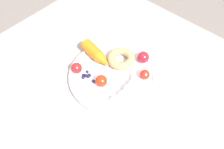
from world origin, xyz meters
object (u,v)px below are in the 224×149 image
(dining_table, at_px, (108,91))
(tomato_far, at_px, (77,68))
(blueberry_pile, at_px, (88,76))
(tomato_near, at_px, (101,81))
(tomato_extra, at_px, (143,57))
(donut, at_px, (121,58))
(plate, at_px, (112,75))
(carrot_orange, at_px, (97,55))
(tomato_mid, at_px, (145,74))
(banana, at_px, (126,88))

(dining_table, distance_m, tomato_far, 0.17)
(blueberry_pile, xyz_separation_m, tomato_near, (-0.05, -0.01, 0.01))
(blueberry_pile, height_order, tomato_extra, tomato_extra)
(donut, height_order, tomato_far, tomato_far)
(tomato_extra, bearing_deg, donut, 42.23)
(dining_table, distance_m, tomato_near, 0.14)
(tomato_far, bearing_deg, dining_table, -142.70)
(plate, relative_size, carrot_orange, 2.15)
(blueberry_pile, height_order, tomato_mid, tomato_mid)
(plate, xyz_separation_m, donut, (0.02, -0.07, 0.02))
(tomato_mid, bearing_deg, tomato_far, 35.25)
(banana, bearing_deg, dining_table, -6.99)
(banana, height_order, tomato_near, tomato_near)
(blueberry_pile, relative_size, tomato_mid, 1.60)
(carrot_orange, height_order, tomato_mid, carrot_orange)
(tomato_near, bearing_deg, carrot_orange, -38.51)
(plate, bearing_deg, banana, 167.20)
(tomato_near, bearing_deg, tomato_far, 9.46)
(carrot_orange, bearing_deg, plate, 168.55)
(carrot_orange, bearing_deg, tomato_extra, -142.38)
(donut, bearing_deg, dining_table, 90.59)
(dining_table, relative_size, plate, 3.09)
(plate, height_order, banana, banana)
(plate, xyz_separation_m, tomato_mid, (-0.09, -0.06, 0.02))
(plate, height_order, tomato_extra, tomato_extra)
(donut, relative_size, tomato_near, 2.52)
(banana, height_order, blueberry_pile, banana)
(donut, bearing_deg, tomato_far, 58.45)
(dining_table, distance_m, plate, 0.11)
(dining_table, height_order, tomato_mid, tomato_mid)
(plate, xyz_separation_m, banana, (-0.08, 0.02, 0.02))
(donut, height_order, tomato_mid, tomato_mid)
(carrot_orange, xyz_separation_m, tomato_near, (-0.09, 0.07, -0.00))
(donut, xyz_separation_m, tomato_extra, (-0.06, -0.05, 0.01))
(plate, distance_m, tomato_far, 0.12)
(plate, distance_m, banana, 0.08)
(banana, xyz_separation_m, tomato_far, (0.18, 0.05, 0.01))
(banana, bearing_deg, blueberry_pile, 19.94)
(dining_table, distance_m, tomato_extra, 0.19)
(banana, bearing_deg, tomato_near, 25.10)
(banana, relative_size, donut, 1.42)
(banana, height_order, donut, same)
(carrot_orange, xyz_separation_m, tomato_extra, (-0.13, -0.10, -0.00))
(carrot_orange, bearing_deg, tomato_far, 82.75)
(banana, distance_m, tomato_far, 0.18)
(banana, xyz_separation_m, tomato_mid, (-0.01, -0.08, 0.00))
(donut, bearing_deg, blueberry_pile, 74.33)
(tomato_mid, bearing_deg, blueberry_pile, 42.00)
(blueberry_pile, bearing_deg, donut, -105.67)
(dining_table, bearing_deg, blueberry_pile, 57.60)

